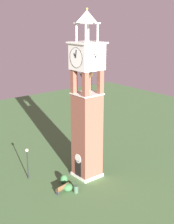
{
  "coord_description": "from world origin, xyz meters",
  "views": [
    {
      "loc": [
        27.07,
        -21.65,
        18.31
      ],
      "look_at": [
        0.0,
        0.0,
        7.89
      ],
      "focal_mm": 51.7,
      "sensor_mm": 36.0,
      "label": 1
    }
  ],
  "objects_px": {
    "trash_bin": "(76,189)",
    "lamp_post": "(27,158)",
    "park_bench": "(63,188)",
    "clock_tower": "(87,110)"
  },
  "relations": [
    {
      "from": "clock_tower",
      "to": "lamp_post",
      "type": "relative_size",
      "value": 5.06
    },
    {
      "from": "park_bench",
      "to": "trash_bin",
      "type": "height_order",
      "value": "park_bench"
    },
    {
      "from": "clock_tower",
      "to": "park_bench",
      "type": "height_order",
      "value": "clock_tower"
    },
    {
      "from": "trash_bin",
      "to": "lamp_post",
      "type": "bearing_deg",
      "value": -157.17
    },
    {
      "from": "clock_tower",
      "to": "lamp_post",
      "type": "distance_m",
      "value": 8.79
    },
    {
      "from": "lamp_post",
      "to": "clock_tower",
      "type": "bearing_deg",
      "value": 58.25
    },
    {
      "from": "park_bench",
      "to": "lamp_post",
      "type": "distance_m",
      "value": 5.65
    },
    {
      "from": "park_bench",
      "to": "trash_bin",
      "type": "distance_m",
      "value": 1.44
    },
    {
      "from": "clock_tower",
      "to": "lamp_post",
      "type": "xyz_separation_m",
      "value": [
        -3.63,
        -5.87,
        -5.45
      ]
    },
    {
      "from": "clock_tower",
      "to": "lamp_post",
      "type": "height_order",
      "value": "clock_tower"
    }
  ]
}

